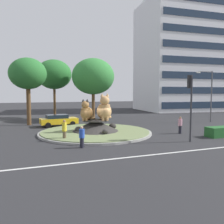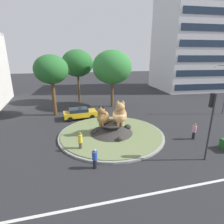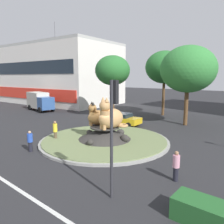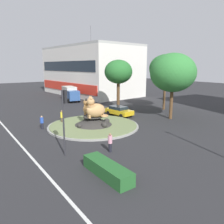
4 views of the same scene
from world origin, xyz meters
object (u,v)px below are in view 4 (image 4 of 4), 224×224
object	(u,v)px
broadleaf_tree_behind_island	(166,69)
cat_statue_tabby	(89,108)
sedan_on_far_lane	(119,111)
pedestrian_yellow_shirt	(62,117)
third_tree_left	(118,72)
delivery_box_truck	(70,93)
cat_statue_calico	(95,109)
pedestrian_pink_shirt	(110,142)
pedestrian_blue_shirt	(42,122)
second_tree_near_tower	(173,73)
traffic_light_mast	(64,111)
shophouse_block	(90,71)

from	to	relation	value
broadleaf_tree_behind_island	cat_statue_tabby	bearing A→B (deg)	-85.01
cat_statue_tabby	sedan_on_far_lane	bearing A→B (deg)	-133.48
pedestrian_yellow_shirt	third_tree_left	bearing A→B (deg)	35.60
cat_statue_tabby	delivery_box_truck	xyz separation A→B (m)	(-18.96, 6.37, -0.50)
broadleaf_tree_behind_island	cat_statue_calico	bearing A→B (deg)	-78.88
pedestrian_pink_shirt	delivery_box_truck	size ratio (longest dim) A/B	0.26
pedestrian_yellow_shirt	pedestrian_pink_shirt	bearing A→B (deg)	-70.11
pedestrian_blue_shirt	delivery_box_truck	distance (m)	20.92
cat_statue_calico	second_tree_near_tower	distance (m)	12.03
traffic_light_mast	broadleaf_tree_behind_island	xyz separation A→B (m)	(-8.36, 21.62, 3.08)
broadleaf_tree_behind_island	second_tree_near_tower	world-z (taller)	broadleaf_tree_behind_island
second_tree_near_tower	cat_statue_calico	bearing A→B (deg)	-100.13
traffic_light_mast	pedestrian_pink_shirt	size ratio (longest dim) A/B	3.24
traffic_light_mast	third_tree_left	size ratio (longest dim) A/B	0.66
cat_statue_calico	delivery_box_truck	distance (m)	21.73
traffic_light_mast	broadleaf_tree_behind_island	size ratio (longest dim) A/B	0.59
shophouse_block	third_tree_left	world-z (taller)	shophouse_block
cat_statue_calico	pedestrian_blue_shirt	size ratio (longest dim) A/B	1.73
third_tree_left	pedestrian_yellow_shirt	distance (m)	12.56
cat_statue_tabby	delivery_box_truck	bearing A→B (deg)	-79.52
second_tree_near_tower	pedestrian_yellow_shirt	size ratio (longest dim) A/B	5.07
cat_statue_calico	second_tree_near_tower	world-z (taller)	second_tree_near_tower
pedestrian_pink_shirt	traffic_light_mast	bearing A→B (deg)	11.15
shophouse_block	pedestrian_blue_shirt	world-z (taller)	shophouse_block
pedestrian_pink_shirt	sedan_on_far_lane	world-z (taller)	pedestrian_pink_shirt
sedan_on_far_lane	delivery_box_truck	world-z (taller)	delivery_box_truck
pedestrian_yellow_shirt	sedan_on_far_lane	xyz separation A→B (m)	(0.60, 8.71, -0.17)
cat_statue_calico	broadleaf_tree_behind_island	world-z (taller)	broadleaf_tree_behind_island
shophouse_block	second_tree_near_tower	world-z (taller)	shophouse_block
shophouse_block	cat_statue_tabby	bearing A→B (deg)	-34.65
pedestrian_pink_shirt	delivery_box_truck	world-z (taller)	delivery_box_truck
broadleaf_tree_behind_island	pedestrian_yellow_shirt	distance (m)	18.85
cat_statue_tabby	pedestrian_yellow_shirt	xyz separation A→B (m)	(-2.52, -2.59, -1.17)
traffic_light_mast	third_tree_left	world-z (taller)	third_tree_left
shophouse_block	broadleaf_tree_behind_island	xyz separation A→B (m)	(25.64, -0.58, 0.80)
broadleaf_tree_behind_island	pedestrian_yellow_shirt	xyz separation A→B (m)	(-1.19, -17.86, -5.89)
cat_statue_calico	delivery_box_truck	size ratio (longest dim) A/B	0.42
cat_statue_calico	third_tree_left	world-z (taller)	third_tree_left
second_tree_near_tower	delivery_box_truck	distance (m)	23.60
cat_statue_tabby	delivery_box_truck	size ratio (longest dim) A/B	0.33
broadleaf_tree_behind_island	pedestrian_blue_shirt	xyz separation A→B (m)	(-0.37, -20.71, -6.01)
sedan_on_far_lane	pedestrian_pink_shirt	bearing A→B (deg)	-45.91
pedestrian_yellow_shirt	sedan_on_far_lane	world-z (taller)	pedestrian_yellow_shirt
pedestrian_blue_shirt	cat_statue_tabby	bearing A→B (deg)	-104.29
shophouse_block	sedan_on_far_lane	distance (m)	27.38
traffic_light_mast	second_tree_near_tower	distance (m)	17.74
cat_statue_calico	third_tree_left	distance (m)	11.83
sedan_on_far_lane	cat_statue_tabby	bearing A→B (deg)	-77.60
pedestrian_pink_shirt	sedan_on_far_lane	size ratio (longest dim) A/B	0.37
shophouse_block	pedestrian_yellow_shirt	bearing A→B (deg)	-41.24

